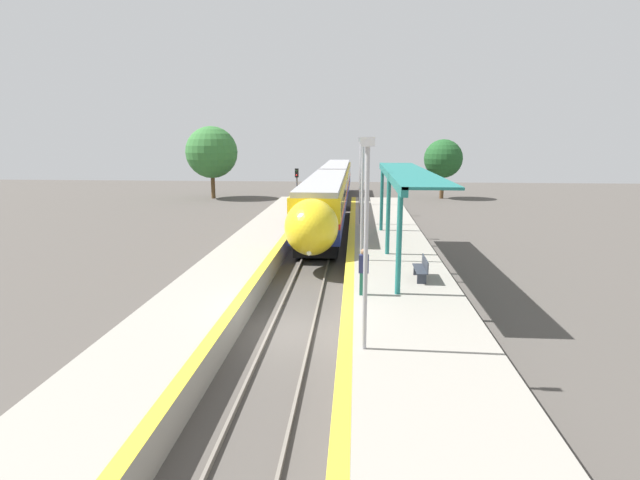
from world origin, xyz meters
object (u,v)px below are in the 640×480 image
lamppost_near (366,233)px  lamppost_farthest (360,167)px  railway_signal (297,189)px  lamppost_mid (362,192)px  train (331,189)px  person_waiting (364,271)px  lamppost_far (361,175)px  platform_bench (422,268)px

lamppost_near → lamppost_farthest: (0.00, 30.13, 0.00)m
railway_signal → lamppost_mid: (5.02, -16.86, 1.59)m
train → person_waiting: size_ratio=24.28×
person_waiting → lamppost_near: lamppost_near is taller
lamppost_far → lamppost_farthest: (0.00, 10.04, 0.00)m
railway_signal → lamppost_mid: 17.67m
train → lamppost_far: 10.70m
lamppost_near → lamppost_far: bearing=90.0°
railway_signal → lamppost_farthest: size_ratio=0.74×
lamppost_far → lamppost_farthest: same height
railway_signal → lamppost_far: (5.02, -6.82, 1.59)m
railway_signal → lamppost_farthest: bearing=32.7°
train → lamppost_far: bearing=-76.6°
lamppost_mid → lamppost_far: same height
railway_signal → lamppost_far: lamppost_far is taller
person_waiting → lamppost_near: (-0.03, -4.77, 2.32)m
railway_signal → person_waiting: bearing=-77.1°
person_waiting → lamppost_farthest: lamppost_farthest is taller
railway_signal → lamppost_near: lamppost_near is taller
railway_signal → lamppost_far: 8.62m
lamppost_farthest → railway_signal: bearing=-147.3°
platform_bench → railway_signal: size_ratio=0.41×
railway_signal → lamppost_far: bearing=-53.6°
platform_bench → lamppost_farthest: lamppost_farthest is taller
person_waiting → railway_signal: bearing=102.9°
train → railway_signal: (-2.59, -3.42, 0.36)m
lamppost_near → lamppost_mid: bearing=90.0°
person_waiting → lamppost_far: bearing=90.1°
train → lamppost_far: (2.43, -10.24, 1.95)m
train → lamppost_near: bearing=-85.4°
lamppost_far → lamppost_mid: bearing=-90.0°
train → lamppost_farthest: lamppost_farthest is taller
lamppost_far → lamppost_farthest: bearing=90.0°
lamppost_near → lamppost_farthest: bearing=90.0°
person_waiting → lamppost_near: bearing=-90.4°
person_waiting → platform_bench: bearing=42.6°
person_waiting → railway_signal: (-5.06, 22.14, 0.73)m
platform_bench → lamppost_farthest: size_ratio=0.30×
lamppost_near → lamppost_farthest: same height
railway_signal → lamppost_near: (5.02, -26.90, 1.59)m
railway_signal → lamppost_far: size_ratio=0.74×
lamppost_farthest → lamppost_far: bearing=-90.0°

